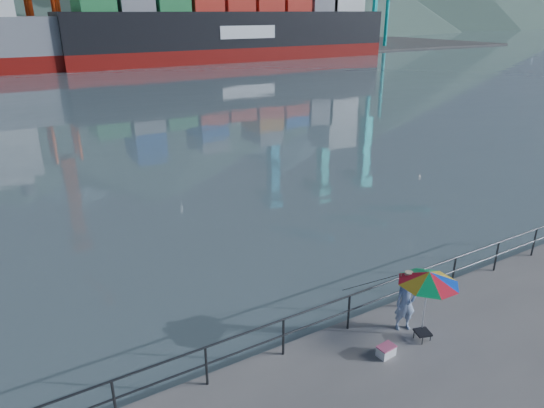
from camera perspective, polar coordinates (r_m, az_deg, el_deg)
The scene contains 10 objects.
harbor_water at distance 136.76m, azimuth -29.36°, elevation 15.92°, with size 500.00×280.00×0.00m, color slate.
far_dock at distance 101.00m, azimuth -22.37°, elevation 15.86°, with size 200.00×40.00×0.40m, color #514F4C.
guardrail at distance 12.49m, azimuth 5.36°, elevation -13.81°, with size 22.00×0.06×1.03m.
container_stacks at distance 110.16m, azimuth -6.19°, elevation 19.17°, with size 58.00×8.40×7.80m.
fisherman at distance 13.19m, azimuth 15.45°, elevation -11.17°, with size 0.56×0.37×1.54m, color #325D98.
beach_umbrella at distance 12.59m, azimuth 17.98°, elevation -8.24°, with size 2.01×2.01×1.86m.
folding_stool at distance 13.27m, azimuth 17.26°, elevation -14.53°, with size 0.46×0.46×0.24m.
cooler_bag at distance 12.54m, azimuth 13.27°, elevation -16.51°, with size 0.42×0.28×0.25m, color white.
fishing_rod at distance 14.10m, azimuth 11.32°, elevation -12.16°, with size 0.02×0.02×2.25m, color black.
container_ship at distance 88.61m, azimuth -3.39°, elevation 20.54°, with size 57.13×9.52×18.10m.
Camera 1 is at (-6.14, -6.40, 7.78)m, focal length 32.00 mm.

